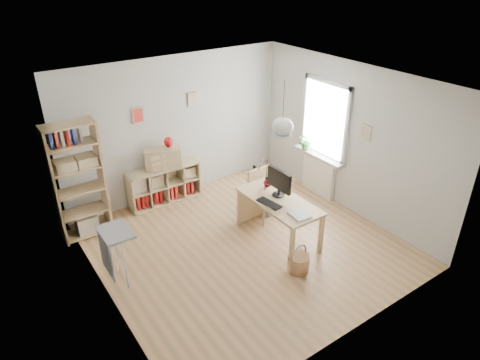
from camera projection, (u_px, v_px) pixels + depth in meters
ground at (245, 245)px, 7.06m from camera, size 4.50×4.50×0.00m
room_shell at (282, 127)px, 6.29m from camera, size 4.50×4.50×4.50m
window_unit at (325, 119)px, 7.88m from camera, size 0.07×1.16×1.46m
radiator at (319, 175)px, 8.40m from camera, size 0.10×0.80×0.80m
windowsill at (319, 156)px, 8.18m from camera, size 0.22×1.20×0.06m
desk at (279, 205)px, 6.92m from camera, size 0.70×1.50×0.75m
cube_shelf at (163, 187)px, 8.19m from camera, size 1.40×0.38×0.72m
tall_bookshelf at (77, 177)px, 6.83m from camera, size 0.80×0.38×2.00m
side_table at (112, 243)px, 5.97m from camera, size 0.40×0.55×0.85m
chair at (263, 191)px, 7.60m from camera, size 0.46×0.46×0.91m
wicker_basket at (298, 262)px, 6.42m from camera, size 0.33×0.33×0.46m
storage_chest at (271, 197)px, 8.03m from camera, size 0.63×0.71×0.65m
monitor at (279, 182)px, 6.88m from camera, size 0.21×0.52×0.45m
keyboard at (269, 203)px, 6.75m from camera, size 0.22×0.45×0.02m
task_lamp at (260, 169)px, 7.24m from camera, size 0.38×0.14×0.40m
yarn_ball at (267, 183)px, 7.23m from camera, size 0.13×0.13×0.13m
paper_tray at (299, 215)px, 6.45m from camera, size 0.28×0.33×0.03m
drawer_chest at (163, 158)px, 7.89m from camera, size 0.73×0.52×0.38m
red_vase at (168, 142)px, 7.83m from camera, size 0.16×0.16×0.20m
potted_plant at (307, 140)px, 8.31m from camera, size 0.35×0.31×0.36m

